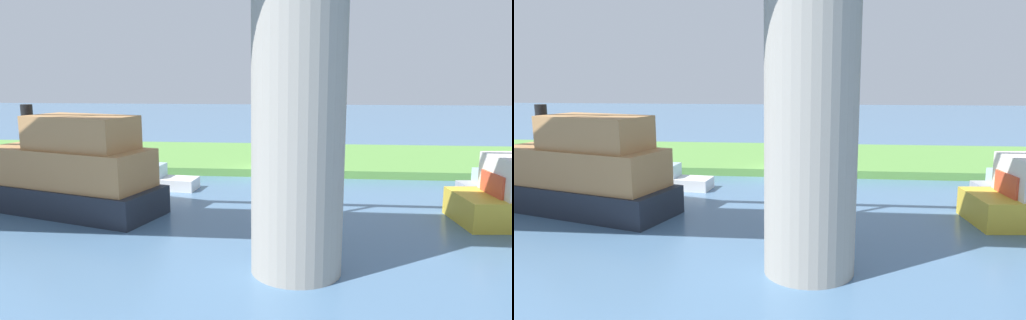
{
  "view_description": "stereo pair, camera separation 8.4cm",
  "coord_description": "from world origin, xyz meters",
  "views": [
    {
      "loc": [
        -1.72,
        29.38,
        6.35
      ],
      "look_at": [
        0.6,
        5.0,
        2.0
      ],
      "focal_mm": 33.03,
      "sensor_mm": 36.0,
      "label": 1
    },
    {
      "loc": [
        -1.81,
        29.37,
        6.35
      ],
      "look_at": [
        0.6,
        5.0,
        2.0
      ],
      "focal_mm": 33.03,
      "sensor_mm": 36.0,
      "label": 2
    }
  ],
  "objects": [
    {
      "name": "motorboat_white",
      "position": [
        9.23,
        8.5,
        1.86
      ],
      "size": [
        10.38,
        6.04,
        5.03
      ],
      "color": "#1E232D",
      "rests_on": "ground"
    },
    {
      "name": "riverboat_paddlewheel",
      "position": [
        6.39,
        3.6,
        0.51
      ],
      "size": [
        4.39,
        1.96,
        1.42
      ],
      "color": "white",
      "rests_on": "ground"
    },
    {
      "name": "motorboat_red",
      "position": [
        15.69,
        3.98,
        0.5
      ],
      "size": [
        4.32,
        2.0,
        1.39
      ],
      "color": "red",
      "rests_on": "ground"
    },
    {
      "name": "ground_plane",
      "position": [
        0.0,
        0.0,
        0.0
      ],
      "size": [
        160.0,
        160.0,
        0.0
      ],
      "primitive_type": "plane",
      "color": "#4C7093"
    },
    {
      "name": "houseboat_blue",
      "position": [
        -12.4,
        3.43,
        0.51
      ],
      "size": [
        4.39,
        1.92,
        1.42
      ],
      "color": "#99999E",
      "rests_on": "ground"
    },
    {
      "name": "mooring_post",
      "position": [
        1.2,
        -1.93,
        1.02
      ],
      "size": [
        0.2,
        0.2,
        1.04
      ],
      "primitive_type": "cylinder",
      "color": "brown",
      "rests_on": "grassy_bank"
    },
    {
      "name": "bridge_pylon",
      "position": [
        -1.64,
        14.58,
        5.15
      ],
      "size": [
        2.97,
        2.97,
        10.29
      ],
      "primitive_type": "cylinder",
      "color": "#9E998E",
      "rests_on": "ground"
    },
    {
      "name": "grassy_bank",
      "position": [
        0.0,
        -6.0,
        0.25
      ],
      "size": [
        80.0,
        12.0,
        0.5
      ],
      "primitive_type": "cube",
      "color": "#5B9342",
      "rests_on": "ground"
    },
    {
      "name": "person_on_bank",
      "position": [
        -0.34,
        -3.09,
        1.2
      ],
      "size": [
        0.46,
        0.46,
        1.39
      ],
      "color": "#2D334C",
      "rests_on": "grassy_bank"
    }
  ]
}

